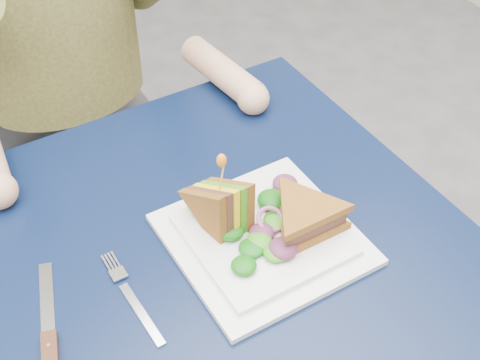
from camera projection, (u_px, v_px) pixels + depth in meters
table at (211, 284)px, 1.03m from camera, size 0.75×0.75×0.73m
chair at (59, 97)px, 1.57m from camera, size 0.42×0.40×0.93m
plate at (263, 237)px, 0.99m from camera, size 0.26×0.26×0.02m
sandwich_flat at (305, 217)px, 0.97m from camera, size 0.14×0.14×0.05m
sandwich_upright at (223, 208)px, 0.97m from camera, size 0.08×0.13×0.13m
fork at (133, 299)px, 0.91m from camera, size 0.02×0.18×0.01m
knife at (50, 352)px, 0.85m from camera, size 0.08×0.22×0.02m
toothpick at (222, 176)px, 0.92m from camera, size 0.01×0.01×0.06m
toothpick_frill at (222, 161)px, 0.90m from camera, size 0.01×0.01×0.02m
lettuce_spill at (263, 222)px, 0.98m from camera, size 0.15×0.13×0.02m
onion_ring at (270, 219)px, 0.98m from camera, size 0.04×0.04×0.02m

